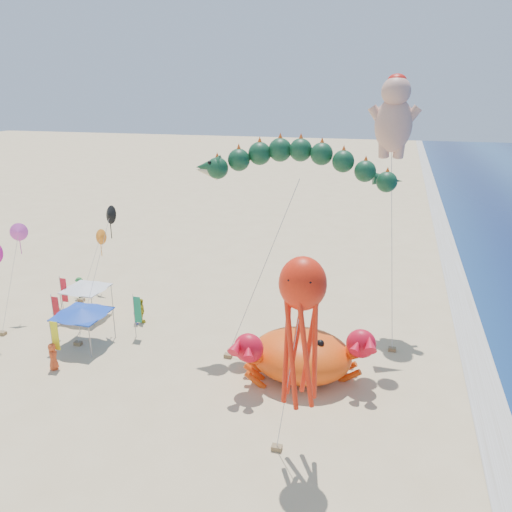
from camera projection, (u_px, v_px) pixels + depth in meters
The scene contains 11 objects.
ground at pixel (278, 368), 30.92m from camera, with size 320.00×320.00×0.00m, color #D1B784.
foam_strip at pixel (487, 399), 27.79m from camera, with size 320.00×320.00×0.00m, color silver.
crab_inflatable at pixel (301, 354), 29.41m from camera, with size 8.10×6.72×3.55m.
dragon_kite at pixel (297, 169), 30.54m from camera, with size 12.54×5.71×13.14m.
cherub_kite at pixel (394, 115), 33.36m from camera, with size 2.71×6.48×17.42m.
octopus_kite at pixel (301, 321), 21.58m from camera, with size 2.25×1.86×9.78m.
canopy_blue at pixel (82, 311), 33.07m from camera, with size 3.41×3.41×2.71m.
canopy_white at pixel (86, 286), 37.32m from camera, with size 3.15×3.15×2.71m.
feather_flags at pixel (78, 311), 34.08m from camera, with size 7.61×6.55×3.20m.
beachgoers at pixel (89, 310), 36.95m from camera, with size 8.30×11.07×1.88m.
small_kites at pixel (57, 244), 36.16m from camera, with size 8.73×13.16×8.88m.
Camera 1 is at (6.14, -26.51, 16.30)m, focal length 35.00 mm.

